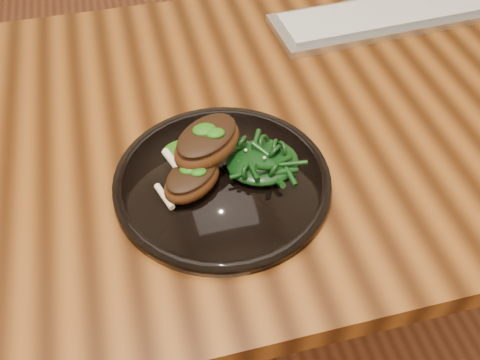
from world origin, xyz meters
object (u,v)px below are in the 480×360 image
(greens_heap, at_px, (263,158))
(keyboard, at_px, (385,16))
(lamb_chop_front, at_px, (192,179))
(desk, at_px, (219,155))
(plate, at_px, (222,181))

(greens_heap, height_order, keyboard, greens_heap)
(lamb_chop_front, xyz_separation_m, keyboard, (0.47, 0.37, -0.03))
(desk, bearing_deg, plate, -99.98)
(plate, bearing_deg, desk, 80.02)
(desk, bearing_deg, keyboard, 28.40)
(plate, relative_size, keyboard, 0.67)
(desk, distance_m, lamb_chop_front, 0.21)
(greens_heap, bearing_deg, desk, 104.68)
(keyboard, bearing_deg, plate, -139.60)
(keyboard, bearing_deg, lamb_chop_front, -141.60)
(desk, height_order, plate, plate)
(lamb_chop_front, xyz_separation_m, greens_heap, (0.11, 0.02, -0.00))
(desk, distance_m, greens_heap, 0.19)
(lamb_chop_front, distance_m, greens_heap, 0.11)
(keyboard, bearing_deg, greens_heap, -135.53)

